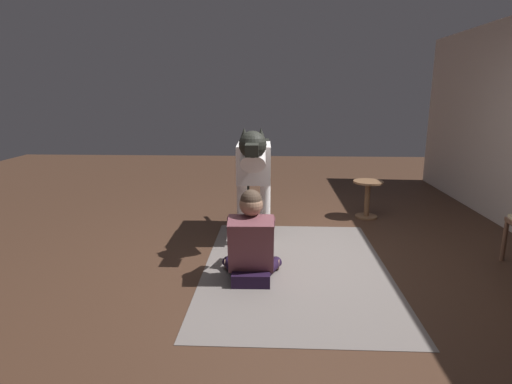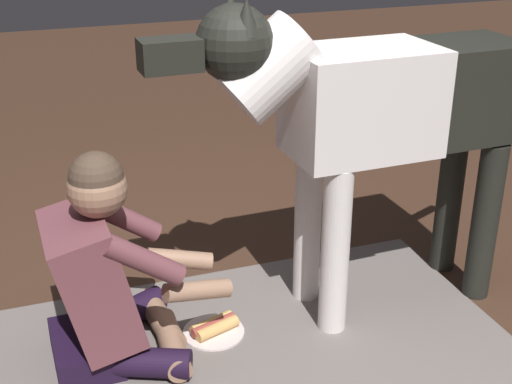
% 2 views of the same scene
% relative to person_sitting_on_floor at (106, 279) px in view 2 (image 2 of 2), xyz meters
% --- Properties ---
extents(person_sitting_on_floor, '(0.68, 0.58, 0.84)m').
position_rel_person_sitting_on_floor_xyz_m(person_sitting_on_floor, '(0.00, 0.00, 0.00)').
color(person_sitting_on_floor, black).
rests_on(person_sitting_on_floor, ground).
extents(large_dog, '(1.72, 0.39, 1.34)m').
position_rel_person_sitting_on_floor_xyz_m(large_dog, '(-1.09, -0.03, 0.52)').
color(large_dog, white).
rests_on(large_dog, ground).
extents(hot_dog_on_plate, '(0.25, 0.25, 0.06)m').
position_rel_person_sitting_on_floor_xyz_m(hot_dog_on_plate, '(-0.41, -0.01, -0.32)').
color(hot_dog_on_plate, silver).
rests_on(hot_dog_on_plate, ground).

